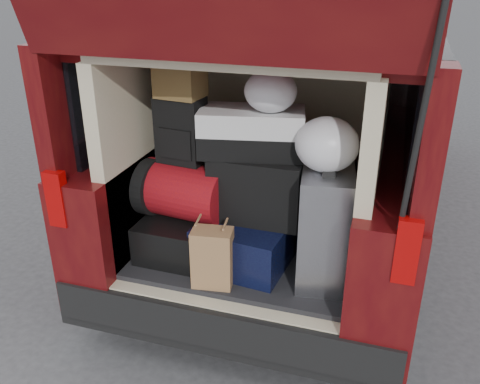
{
  "coord_description": "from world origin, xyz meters",
  "views": [
    {
      "loc": [
        0.74,
        -2.3,
        2.13
      ],
      "look_at": [
        -0.04,
        0.2,
        0.94
      ],
      "focal_mm": 38.0,
      "sensor_mm": 36.0,
      "label": 1
    }
  ],
  "objects_px": {
    "black_soft_case": "(258,187)",
    "silver_roller": "(325,226)",
    "navy_hardshell": "(249,237)",
    "backpack": "(181,130)",
    "kraft_bag": "(212,258)",
    "red_duffel": "(185,191)",
    "twotone_duffel": "(252,132)",
    "black_hardshell": "(184,231)"
  },
  "relations": [
    {
      "from": "black_soft_case",
      "to": "twotone_duffel",
      "type": "xyz_separation_m",
      "value": [
        -0.05,
        0.02,
        0.31
      ]
    },
    {
      "from": "navy_hardshell",
      "to": "backpack",
      "type": "bearing_deg",
      "value": -175.66
    },
    {
      "from": "navy_hardshell",
      "to": "red_duffel",
      "type": "height_order",
      "value": "red_duffel"
    },
    {
      "from": "silver_roller",
      "to": "twotone_duffel",
      "type": "bearing_deg",
      "value": 156.2
    },
    {
      "from": "red_duffel",
      "to": "twotone_duffel",
      "type": "bearing_deg",
      "value": 19.98
    },
    {
      "from": "red_duffel",
      "to": "black_soft_case",
      "type": "distance_m",
      "value": 0.43
    },
    {
      "from": "black_hardshell",
      "to": "red_duffel",
      "type": "height_order",
      "value": "red_duffel"
    },
    {
      "from": "silver_roller",
      "to": "black_soft_case",
      "type": "bearing_deg",
      "value": 157.04
    },
    {
      "from": "kraft_bag",
      "to": "twotone_duffel",
      "type": "distance_m",
      "value": 0.7
    },
    {
      "from": "black_hardshell",
      "to": "navy_hardshell",
      "type": "relative_size",
      "value": 0.95
    },
    {
      "from": "black_hardshell",
      "to": "kraft_bag",
      "type": "bearing_deg",
      "value": -44.75
    },
    {
      "from": "black_hardshell",
      "to": "backpack",
      "type": "height_order",
      "value": "backpack"
    },
    {
      "from": "kraft_bag",
      "to": "backpack",
      "type": "distance_m",
      "value": 0.72
    },
    {
      "from": "kraft_bag",
      "to": "backpack",
      "type": "bearing_deg",
      "value": 122.93
    },
    {
      "from": "black_soft_case",
      "to": "twotone_duffel",
      "type": "relative_size",
      "value": 0.92
    },
    {
      "from": "red_duffel",
      "to": "backpack",
      "type": "relative_size",
      "value": 1.33
    },
    {
      "from": "navy_hardshell",
      "to": "twotone_duffel",
      "type": "bearing_deg",
      "value": 104.27
    },
    {
      "from": "kraft_bag",
      "to": "backpack",
      "type": "height_order",
      "value": "backpack"
    },
    {
      "from": "red_duffel",
      "to": "twotone_duffel",
      "type": "relative_size",
      "value": 0.89
    },
    {
      "from": "red_duffel",
      "to": "backpack",
      "type": "bearing_deg",
      "value": 125.29
    },
    {
      "from": "backpack",
      "to": "kraft_bag",
      "type": "bearing_deg",
      "value": -42.45
    },
    {
      "from": "kraft_bag",
      "to": "black_soft_case",
      "type": "relative_size",
      "value": 0.64
    },
    {
      "from": "silver_roller",
      "to": "red_duffel",
      "type": "xyz_separation_m",
      "value": [
        -0.81,
        0.04,
        0.07
      ]
    },
    {
      "from": "black_soft_case",
      "to": "silver_roller",
      "type": "bearing_deg",
      "value": -14.53
    },
    {
      "from": "black_hardshell",
      "to": "silver_roller",
      "type": "xyz_separation_m",
      "value": [
        0.84,
        -0.06,
        0.2
      ]
    },
    {
      "from": "navy_hardshell",
      "to": "black_soft_case",
      "type": "relative_size",
      "value": 1.17
    },
    {
      "from": "silver_roller",
      "to": "backpack",
      "type": "xyz_separation_m",
      "value": [
        -0.84,
        0.09,
        0.42
      ]
    },
    {
      "from": "kraft_bag",
      "to": "silver_roller",
      "type": "bearing_deg",
      "value": 15.96
    },
    {
      "from": "black_hardshell",
      "to": "silver_roller",
      "type": "distance_m",
      "value": 0.86
    },
    {
      "from": "backpack",
      "to": "silver_roller",
      "type": "bearing_deg",
      "value": -0.03
    },
    {
      "from": "navy_hardshell",
      "to": "black_soft_case",
      "type": "distance_m",
      "value": 0.32
    },
    {
      "from": "kraft_bag",
      "to": "twotone_duffel",
      "type": "xyz_separation_m",
      "value": [
        0.1,
        0.37,
        0.59
      ]
    },
    {
      "from": "kraft_bag",
      "to": "black_soft_case",
      "type": "height_order",
      "value": "black_soft_case"
    },
    {
      "from": "navy_hardshell",
      "to": "silver_roller",
      "type": "xyz_separation_m",
      "value": [
        0.43,
        -0.08,
        0.18
      ]
    },
    {
      "from": "navy_hardshell",
      "to": "kraft_bag",
      "type": "relative_size",
      "value": 1.82
    },
    {
      "from": "red_duffel",
      "to": "backpack",
      "type": "distance_m",
      "value": 0.35
    },
    {
      "from": "backpack",
      "to": "twotone_duffel",
      "type": "distance_m",
      "value": 0.4
    },
    {
      "from": "silver_roller",
      "to": "backpack",
      "type": "bearing_deg",
      "value": 165.62
    },
    {
      "from": "black_hardshell",
      "to": "black_soft_case",
      "type": "height_order",
      "value": "black_soft_case"
    },
    {
      "from": "black_hardshell",
      "to": "kraft_bag",
      "type": "xyz_separation_m",
      "value": [
        0.3,
        -0.31,
        0.05
      ]
    },
    {
      "from": "red_duffel",
      "to": "twotone_duffel",
      "type": "xyz_separation_m",
      "value": [
        0.37,
        0.08,
        0.36
      ]
    },
    {
      "from": "silver_roller",
      "to": "navy_hardshell",
      "type": "bearing_deg",
      "value": 161.49
    }
  ]
}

